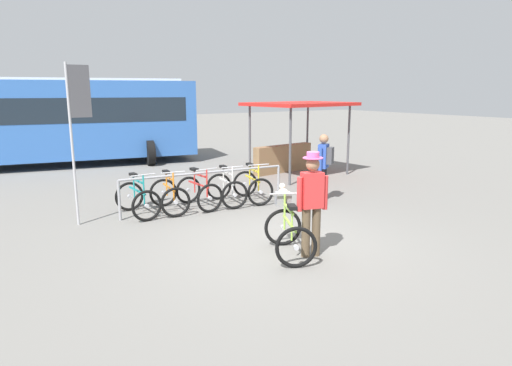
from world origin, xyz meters
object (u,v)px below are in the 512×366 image
Objects in this scene: racked_bike_teal at (138,199)px; racked_bike_yellow at (252,186)px; featured_bicycle at (288,225)px; person_with_featured_bike at (312,200)px; racked_bike_red at (199,192)px; bus_distant at (50,117)px; banner_flag at (77,113)px; market_stall at (292,131)px; racked_bike_orange at (169,196)px; racked_bike_white at (226,189)px; pedestrian_with_backpack at (324,163)px.

racked_bike_teal and racked_bike_yellow have the same top height.
person_with_featured_bike is at bearing -51.67° from featured_bicycle.
bus_distant is at bearing 102.36° from racked_bike_red.
person_with_featured_bike is (-1.20, -3.65, 0.58)m from racked_bike_yellow.
person_with_featured_bike is (0.19, -3.77, 0.58)m from racked_bike_red.
racked_bike_red is 3.12m from banner_flag.
market_stall is at bearing 20.15° from racked_bike_teal.
banner_flag is (-2.50, 0.14, 1.86)m from racked_bike_red.
banner_flag reaches higher than market_stall.
person_with_featured_bike is at bearing -76.91° from racked_bike_orange.
racked_bike_red is 0.11× the size of bus_distant.
banner_flag is at bearing 124.56° from person_with_featured_bike.
pedestrian_with_backpack is at bearing -24.79° from racked_bike_white.
racked_bike_yellow is 3.99m from market_stall.
racked_bike_teal is 0.96× the size of racked_bike_white.
racked_bike_red is 0.70× the size of pedestrian_with_backpack.
racked_bike_orange is at bearing -4.87° from racked_bike_teal.
person_with_featured_bike is (-0.50, -3.71, 0.58)m from racked_bike_white.
racked_bike_white is 0.70m from racked_bike_yellow.
racked_bike_orange is 0.95× the size of racked_bike_yellow.
racked_bike_red is 3.10m from pedestrian_with_backpack.
person_with_featured_bike is 0.17× the size of bus_distant.
featured_bicycle is 3.80m from pedestrian_with_backpack.
featured_bicycle is at bearing -113.38° from racked_bike_yellow.
market_stall is at bearing 54.90° from person_with_featured_bike.
racked_bike_red is 0.97× the size of racked_bike_white.
racked_bike_white is 2.45m from pedestrian_with_backpack.
person_with_featured_bike is at bearing -108.23° from racked_bike_yellow.
racked_bike_white is at bearing -73.20° from bus_distant.
racked_bike_teal is 0.65× the size of person_with_featured_bike.
banner_flag reaches higher than featured_bicycle.
racked_bike_teal is 2.10m from racked_bike_white.
racked_bike_yellow is at bearing -69.01° from bus_distant.
market_stall is at bearing 51.93° from featured_bicycle.
racked_bike_teal and racked_bike_red have the same top height.
racked_bike_teal is at bearing 175.13° from racked_bike_orange.
banner_flag reaches higher than racked_bike_teal.
racked_bike_white is (2.09, -0.18, 0.00)m from racked_bike_teal.
racked_bike_yellow is 3.64m from featured_bicycle.
person_with_featured_bike is (0.24, -0.31, 0.46)m from featured_bicycle.
racked_bike_white is 4.51m from market_stall.
racked_bike_red is at bearing 159.70° from pedestrian_with_backpack.
racked_bike_orange is 1.40m from racked_bike_white.
racked_bike_yellow is 4.32m from banner_flag.
banner_flag is at bearing 179.16° from racked_bike_teal.
market_stall reaches higher than racked_bike_white.
pedestrian_with_backpack reaches higher than racked_bike_red.
pedestrian_with_backpack is at bearing -20.30° from racked_bike_red.
racked_bike_teal is at bearing -87.15° from bus_distant.
racked_bike_red is 0.36× the size of banner_flag.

